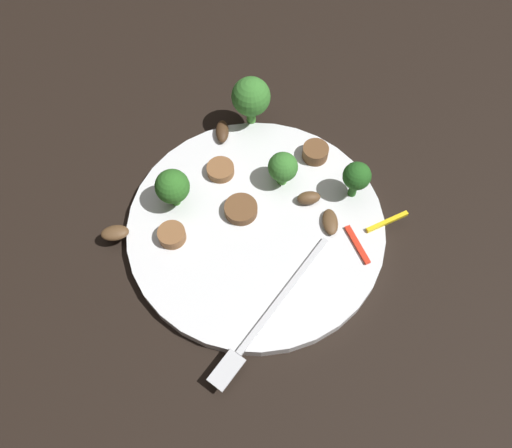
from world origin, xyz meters
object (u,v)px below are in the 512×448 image
sausage_slice_3 (315,152)px  mushroom_3 (309,198)px  broccoli_floret_2 (357,177)px  sausage_slice_2 (242,208)px  sausage_slice_1 (220,170)px  mushroom_0 (330,222)px  sausage_slice_0 (172,235)px  broccoli_floret_1 (251,97)px  pepper_strip_0 (387,222)px  fork (265,319)px  mushroom_1 (222,131)px  plate (256,227)px  mushroom_2 (115,233)px  pepper_strip_1 (357,245)px  broccoli_floret_0 (283,168)px  broccoli_floret_3 (172,187)px

sausage_slice_3 → mushroom_3: 0.06m
broccoli_floret_2 → sausage_slice_2: (0.09, -0.07, -0.03)m
sausage_slice_2 → sausage_slice_1: bearing=-110.4°
mushroom_0 → sausage_slice_0: bearing=-41.4°
broccoli_floret_1 → mushroom_3: broccoli_floret_1 is taller
pepper_strip_0 → fork: bearing=-7.6°
broccoli_floret_1 → mushroom_1: size_ratio=2.00×
plate → fork: 0.10m
mushroom_3 → mushroom_2: bearing=-35.5°
broccoli_floret_2 → pepper_strip_1: size_ratio=1.07×
sausage_slice_1 → broccoli_floret_1: bearing=-161.6°
fork → sausage_slice_1: sausage_slice_1 is taller
sausage_slice_3 → mushroom_3: size_ratio=1.15×
broccoli_floret_0 → broccoli_floret_1: (-0.04, -0.08, 0.01)m
broccoli_floret_2 → sausage_slice_1: 0.15m
broccoli_floret_1 → sausage_slice_3: broccoli_floret_1 is taller
sausage_slice_0 → broccoli_floret_2: bearing=148.7°
broccoli_floret_3 → mushroom_1: bearing=-164.2°
plate → broccoli_floret_2: (-0.10, 0.05, 0.04)m
broccoli_floret_0 → broccoli_floret_2: (-0.04, 0.06, 0.01)m
fork → broccoli_floret_3: (-0.03, -0.16, 0.03)m
fork → pepper_strip_1: 0.12m
fork → mushroom_1: size_ratio=5.85×
mushroom_3 → pepper_strip_1: mushroom_3 is taller
mushroom_3 → sausage_slice_2: bearing=-37.6°
fork → sausage_slice_0: 0.13m
plate → pepper_strip_0: pepper_strip_0 is taller
broccoli_floret_2 → pepper_strip_0: broccoli_floret_2 is taller
broccoli_floret_2 → sausage_slice_3: 0.07m
sausage_slice_2 → sausage_slice_3: sausage_slice_3 is taller
plate → mushroom_2: size_ratio=9.40×
fork → sausage_slice_2: size_ratio=5.22×
sausage_slice_3 → pepper_strip_1: (0.06, 0.10, -0.01)m
broccoli_floret_1 → mushroom_2: bearing=0.3°
sausage_slice_1 → mushroom_3: mushroom_3 is taller
sausage_slice_3 → sausage_slice_2: bearing=-5.8°
broccoli_floret_3 → mushroom_0: (-0.09, 0.14, -0.03)m
fork → mushroom_3: 0.14m
broccoli_floret_2 → pepper_strip_0: size_ratio=0.99×
sausage_slice_0 → sausage_slice_1: 0.09m
sausage_slice_0 → sausage_slice_2: bearing=157.3°
sausage_slice_1 → mushroom_0: bearing=103.8°
broccoli_floret_1 → mushroom_2: 0.21m
broccoli_floret_1 → broccoli_floret_2: size_ratio=1.28×
broccoli_floret_3 → sausage_slice_3: (-0.15, 0.07, -0.02)m
sausage_slice_1 → mushroom_1: mushroom_1 is taller
fork → sausage_slice_3: (-0.18, -0.09, 0.01)m
sausage_slice_1 → mushroom_1: (-0.04, -0.04, 0.00)m
broccoli_floret_2 → mushroom_3: bearing=-35.9°
plate → pepper_strip_1: (-0.05, 0.09, 0.01)m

